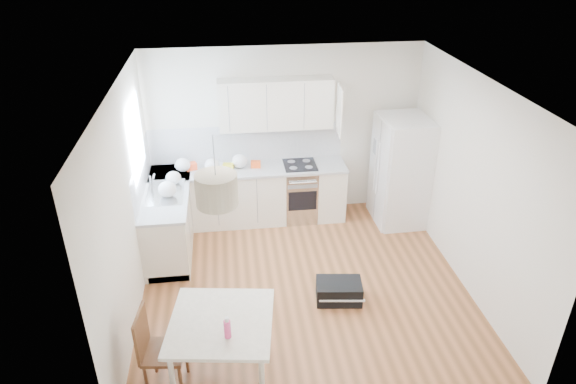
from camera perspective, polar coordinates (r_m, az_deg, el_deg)
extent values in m
plane|color=brown|center=(6.91, 1.83, -10.37)|extent=(4.20, 4.20, 0.00)
plane|color=white|center=(5.65, 2.24, 11.66)|extent=(4.20, 4.20, 0.00)
plane|color=silver|center=(8.05, -0.37, 6.60)|extent=(4.20, 0.00, 4.20)
plane|color=silver|center=(6.21, -17.50, -1.63)|extent=(0.00, 4.20, 4.20)
plane|color=silver|center=(6.80, 19.78, 0.63)|extent=(0.00, 4.20, 4.20)
cube|color=#BFE0F9|center=(7.07, -16.53, 5.78)|extent=(0.02, 1.00, 1.00)
cube|color=white|center=(8.12, -4.30, -0.38)|extent=(3.00, 0.60, 0.88)
cube|color=white|center=(7.64, -13.04, -3.04)|extent=(0.60, 1.80, 0.88)
cube|color=#A1A3A6|center=(7.91, -4.41, 2.55)|extent=(3.02, 0.64, 0.04)
cube|color=#A1A3A6|center=(7.42, -13.42, 0.01)|extent=(0.64, 1.82, 0.04)
cube|color=silver|center=(8.05, -4.62, 5.44)|extent=(3.00, 0.01, 0.58)
cube|color=silver|center=(7.33, -15.96, 2.02)|extent=(0.01, 1.80, 0.58)
cube|color=white|center=(7.71, -1.35, 9.75)|extent=(1.70, 0.32, 0.75)
cube|color=beige|center=(5.26, -7.46, -14.16)|extent=(1.14, 1.14, 0.04)
cylinder|color=white|center=(5.32, -12.63, -20.14)|extent=(0.05, 0.05, 0.75)
cylinder|color=white|center=(5.90, -10.85, -14.08)|extent=(0.05, 0.05, 0.75)
cylinder|color=white|center=(5.80, -2.36, -14.41)|extent=(0.05, 0.05, 0.75)
cylinder|color=#E33F7E|center=(5.00, -6.76, -14.71)|extent=(0.07, 0.07, 0.23)
cube|color=black|center=(6.64, 5.67, -10.89)|extent=(0.61, 0.44, 0.26)
cylinder|color=#BAAB8F|center=(4.56, -7.95, 0.23)|extent=(0.38, 0.38, 0.29)
ellipsoid|color=white|center=(7.89, -11.63, 2.96)|extent=(0.23, 0.20, 0.21)
ellipsoid|color=white|center=(7.83, -8.46, 3.00)|extent=(0.22, 0.19, 0.20)
ellipsoid|color=white|center=(7.88, -5.40, 3.43)|extent=(0.24, 0.20, 0.22)
ellipsoid|color=white|center=(7.54, -12.61, 1.56)|extent=(0.21, 0.18, 0.19)
ellipsoid|color=white|center=(7.19, -13.26, 0.30)|extent=(0.25, 0.22, 0.23)
cube|color=#D44412|center=(7.89, -3.61, 3.10)|extent=(0.16, 0.11, 0.10)
cube|color=yellow|center=(7.83, -6.66, 2.77)|extent=(0.17, 0.13, 0.11)
cube|color=red|center=(7.94, -10.72, 2.82)|extent=(0.19, 0.15, 0.11)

